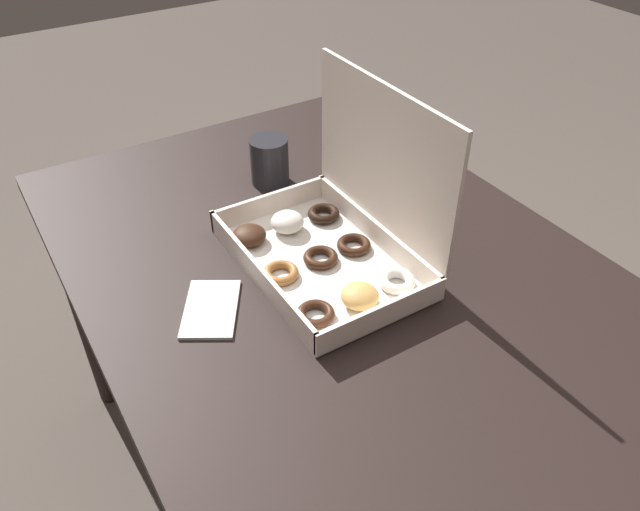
# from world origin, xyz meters

# --- Properties ---
(ground_plane) EXTENTS (8.00, 8.00, 0.00)m
(ground_plane) POSITION_xyz_m (0.00, 0.00, 0.00)
(ground_plane) COLOR #564C44
(dining_table) EXTENTS (1.24, 0.88, 0.73)m
(dining_table) POSITION_xyz_m (0.00, 0.00, 0.64)
(dining_table) COLOR black
(dining_table) RESTS_ON ground_plane
(donut_box) EXTENTS (0.39, 0.26, 0.32)m
(donut_box) POSITION_xyz_m (0.00, 0.01, 0.80)
(donut_box) COLOR silver
(donut_box) RESTS_ON dining_table
(coffee_mug) EXTENTS (0.08, 0.08, 0.10)m
(coffee_mug) POSITION_xyz_m (-0.30, 0.04, 0.79)
(coffee_mug) COLOR #232328
(coffee_mug) RESTS_ON dining_table
(paper_napkin) EXTENTS (0.17, 0.15, 0.01)m
(paper_napkin) POSITION_xyz_m (0.01, -0.24, 0.74)
(paper_napkin) COLOR white
(paper_napkin) RESTS_ON dining_table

